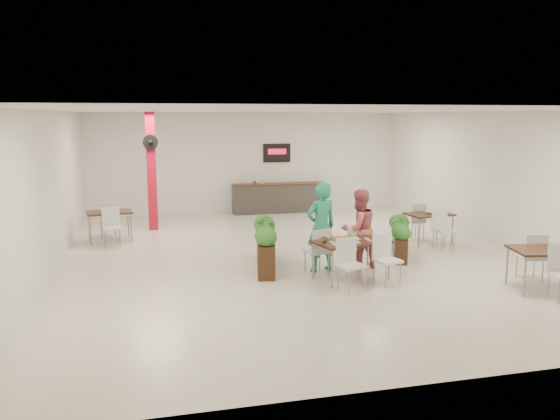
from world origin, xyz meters
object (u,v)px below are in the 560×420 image
Objects in this scene: diner_man at (321,227)px; planter_left at (265,242)px; side_table_a at (110,217)px; side_table_b at (429,219)px; diner_woman at (359,229)px; service_counter at (279,197)px; planter_right at (400,235)px; main_table at (351,246)px; red_column at (151,170)px; side_table_c at (547,256)px.

diner_man reaches higher than planter_left.
side_table_b is (7.59, -2.10, 0.00)m from side_table_a.
diner_woman is 1.93m from planter_left.
service_counter reaches higher than diner_woman.
service_counter reaches higher than diner_man.
service_counter is 1.88× the size of planter_right.
main_table is 0.90× the size of planter_left.
planter_left reaches higher than side_table_b.
side_table_a and side_table_b have the same top height.
side_table_a is at bearing 136.61° from main_table.
red_column reaches higher than diner_man.
diner_woman is at bearing -150.55° from planter_right.
red_column is at bearing -70.47° from diner_man.
service_counter is 5.75m from side_table_b.
planter_left is at bearing 140.60° from main_table.
red_column reaches higher than main_table.
diner_man is 4.14m from side_table_c.
diner_man is 2.24m from planter_right.
side_table_b is 0.99× the size of side_table_c.
diner_woman is (0.04, -6.84, 0.33)m from service_counter.
planter_left is at bearing -172.10° from side_table_b.
side_table_c is at bearing -72.70° from service_counter.
service_counter is 6.26m from planter_right.
side_table_a and side_table_c have the same top height.
planter_left is 1.24× the size of side_table_b.
planter_left is (2.20, -4.46, -1.12)m from red_column.
red_column is 7.38m from side_table_b.
side_table_c is (4.59, -2.63, 0.10)m from planter_left.
side_table_c is at bearing -93.26° from side_table_b.
main_table is 1.85m from planter_left.
side_table_a is at bearing 157.39° from side_table_b.
service_counter is at bearing 119.29° from side_table_c.
main_table is 1.16× the size of planter_right.
red_column is 4.56m from service_counter.
diner_man is at bearing -56.97° from red_column.
side_table_a is at bearing -148.84° from service_counter.
diner_man is at bearing -13.51° from diner_woman.
planter_left is 4.48m from side_table_b.
red_column reaches higher than planter_right.
service_counter reaches higher than side_table_b.
diner_man is 0.80m from diner_woman.
side_table_c reaches higher than planter_right.
planter_left reaches higher than planter_right.
side_table_b is at bearing -63.88° from service_counter.
diner_man reaches higher than planter_right.
side_table_c is at bearing -24.70° from main_table.
side_table_a is at bearing -50.03° from diner_woman.
service_counter is 1.46× the size of planter_left.
red_column is at bearing 146.04° from side_table_b.
service_counter is 7.51m from main_table.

